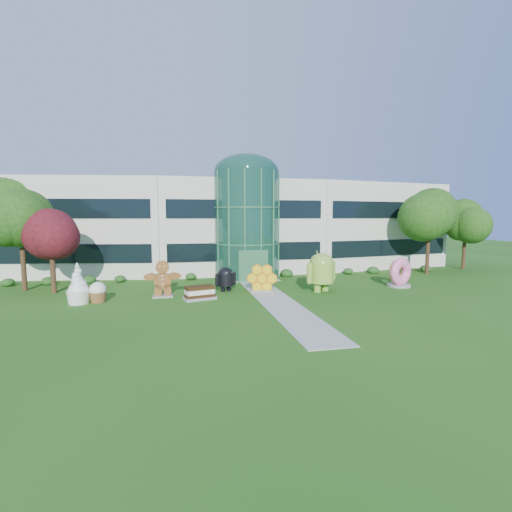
{
  "coord_description": "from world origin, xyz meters",
  "views": [
    {
      "loc": [
        -6.55,
        -22.27,
        5.64
      ],
      "look_at": [
        -0.4,
        6.0,
        2.6
      ],
      "focal_mm": 26.0,
      "sensor_mm": 36.0,
      "label": 1
    }
  ],
  "objects": [
    {
      "name": "tree_red",
      "position": [
        -15.5,
        7.5,
        3.0
      ],
      "size": [
        4.0,
        4.0,
        6.0
      ],
      "primitive_type": null,
      "color": "#3F0C14",
      "rests_on": "ground"
    },
    {
      "name": "froyo",
      "position": [
        -12.84,
        3.45,
        1.34
      ],
      "size": [
        1.61,
        1.61,
        2.68
      ],
      "primitive_type": null,
      "rotation": [
        0.0,
        0.0,
        -0.03
      ],
      "color": "white",
      "rests_on": "ground"
    },
    {
      "name": "cupcake",
      "position": [
        -11.68,
        3.6,
        0.69
      ],
      "size": [
        1.32,
        1.32,
        1.38
      ],
      "primitive_type": null,
      "rotation": [
        0.0,
        0.0,
        0.16
      ],
      "color": "white",
      "rests_on": "ground"
    },
    {
      "name": "ground",
      "position": [
        0.0,
        0.0,
        0.0
      ],
      "size": [
        140.0,
        140.0,
        0.0
      ],
      "primitive_type": "plane",
      "color": "#215114",
      "rests_on": "ground"
    },
    {
      "name": "ice_cream_sandwich",
      "position": [
        -5.02,
        2.98,
        0.48
      ],
      "size": [
        2.35,
        1.6,
        0.95
      ],
      "primitive_type": null,
      "rotation": [
        0.0,
        0.0,
        0.27
      ],
      "color": "black",
      "rests_on": "ground"
    },
    {
      "name": "gingerbread",
      "position": [
        -7.51,
        4.42,
        1.31
      ],
      "size": [
        2.85,
        1.14,
        2.62
      ],
      "primitive_type": null,
      "rotation": [
        0.0,
        0.0,
        -0.02
      ],
      "color": "brown",
      "rests_on": "ground"
    },
    {
      "name": "honeycomb",
      "position": [
        -0.21,
        4.72,
        0.95
      ],
      "size": [
        2.57,
        1.42,
        1.91
      ],
      "primitive_type": null,
      "rotation": [
        0.0,
        0.0,
        -0.24
      ],
      "color": "yellow",
      "rests_on": "ground"
    },
    {
      "name": "atrium",
      "position": [
        0.0,
        12.0,
        4.9
      ],
      "size": [
        6.0,
        6.0,
        9.8
      ],
      "primitive_type": "cylinder",
      "color": "#194738",
      "rests_on": "ground"
    },
    {
      "name": "building",
      "position": [
        0.0,
        18.0,
        4.65
      ],
      "size": [
        46.0,
        15.0,
        9.3
      ],
      "primitive_type": null,
      "color": "beige",
      "rests_on": "ground"
    },
    {
      "name": "walkway",
      "position": [
        0.0,
        2.0,
        0.02
      ],
      "size": [
        2.4,
        20.0,
        0.04
      ],
      "primitive_type": "cube",
      "color": "#9E9E93",
      "rests_on": "ground"
    },
    {
      "name": "android_black",
      "position": [
        -2.89,
        5.47,
        1.08
      ],
      "size": [
        2.26,
        1.95,
        2.16
      ],
      "primitive_type": null,
      "rotation": [
        0.0,
        0.0,
        0.43
      ],
      "color": "black",
      "rests_on": "ground"
    },
    {
      "name": "trees_backdrop",
      "position": [
        0.0,
        13.0,
        4.2
      ],
      "size": [
        52.0,
        8.0,
        8.4
      ],
      "primitive_type": null,
      "color": "#174010",
      "rests_on": "ground"
    },
    {
      "name": "android_green",
      "position": [
        4.22,
        3.86,
        1.73
      ],
      "size": [
        3.61,
        3.1,
        3.45
      ],
      "primitive_type": null,
      "rotation": [
        0.0,
        0.0,
        0.42
      ],
      "color": "#88B73A",
      "rests_on": "ground"
    },
    {
      "name": "donut",
      "position": [
        11.15,
        4.33,
        1.19
      ],
      "size": [
        2.52,
        1.76,
        2.38
      ],
      "primitive_type": null,
      "rotation": [
        0.0,
        0.0,
        0.32
      ],
      "color": "pink",
      "rests_on": "ground"
    }
  ]
}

